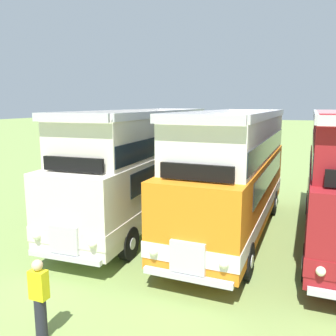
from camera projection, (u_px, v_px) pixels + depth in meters
name	position (u px, v px, depth m)	size (l,w,h in m)	color
bus_first_in_row	(145.00, 162.00, 14.85)	(3.06, 11.45, 4.52)	silver
bus_second_in_row	(234.00, 171.00, 12.96)	(2.70, 9.96, 4.52)	orange
marshal_person	(40.00, 299.00, 7.17)	(0.36, 0.24, 1.73)	#23232D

